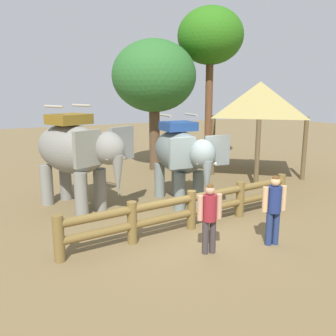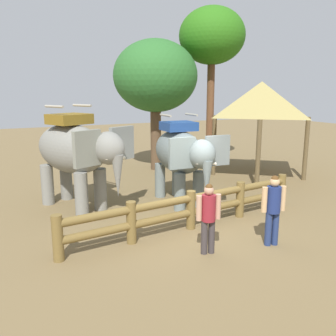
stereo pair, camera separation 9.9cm
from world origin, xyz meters
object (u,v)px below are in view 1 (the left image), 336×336
at_px(elephant_near_left, 76,152).
at_px(tourist_woman_in_black, 274,205).
at_px(elephant_center, 181,155).
at_px(tourist_man_in_blue, 210,214).
at_px(tree_far_left, 210,38).
at_px(tree_back_center, 154,77).
at_px(thatched_shelter, 260,100).
at_px(log_fence, 191,207).

xyz_separation_m(elephant_near_left, tourist_woman_in_black, (3.53, -4.83, -0.82)).
relative_size(elephant_center, tourist_man_in_blue, 2.07).
relative_size(elephant_near_left, tree_far_left, 0.51).
height_order(tree_far_left, tree_back_center, tree_far_left).
distance_m(tourist_man_in_blue, thatched_shelter, 8.25).
height_order(tourist_woman_in_black, tourist_man_in_blue, tourist_woman_in_black).
bearing_deg(thatched_shelter, tourist_woman_in_black, -127.14).
bearing_deg(tourist_man_in_blue, log_fence, 74.83).
xyz_separation_m(log_fence, tree_far_left, (5.24, 7.31, 5.47)).
xyz_separation_m(elephant_near_left, tree_back_center, (4.56, 4.17, 2.42)).
relative_size(elephant_near_left, tree_back_center, 0.65).
xyz_separation_m(log_fence, tourist_woman_in_black, (1.21, -1.77, 0.39)).
distance_m(log_fence, tree_back_center, 8.39).
bearing_deg(tourist_man_in_blue, tree_far_left, 57.29).
relative_size(log_fence, elephant_near_left, 1.91).
relative_size(elephant_center, tourist_woman_in_black, 1.98).
bearing_deg(tourist_woman_in_black, tree_back_center, 83.45).
height_order(elephant_near_left, tourist_man_in_blue, elephant_near_left).
bearing_deg(log_fence, tourist_man_in_blue, -105.17).
relative_size(elephant_near_left, elephant_center, 1.12).
height_order(elephant_center, tourist_woman_in_black, elephant_center).
bearing_deg(tree_far_left, tourist_woman_in_black, -113.92).
bearing_deg(tourist_woman_in_black, elephant_center, 96.28).
height_order(log_fence, elephant_near_left, elephant_near_left).
bearing_deg(elephant_center, log_fence, -111.43).
relative_size(log_fence, thatched_shelter, 1.82).
relative_size(tourist_man_in_blue, thatched_shelter, 0.41).
distance_m(elephant_center, tree_back_center, 5.99).
height_order(tourist_man_in_blue, thatched_shelter, thatched_shelter).
bearing_deg(tourist_woman_in_black, thatched_shelter, 52.86).
xyz_separation_m(elephant_center, tourist_man_in_blue, (-1.20, -3.51, -0.69)).
height_order(elephant_near_left, tourist_woman_in_black, elephant_near_left).
distance_m(tourist_man_in_blue, tree_far_left, 11.63).
height_order(log_fence, tree_far_left, tree_far_left).
height_order(log_fence, tourist_woman_in_black, tourist_woman_in_black).
height_order(tourist_man_in_blue, tree_back_center, tree_back_center).
height_order(elephant_center, tree_far_left, tree_far_left).
relative_size(tourist_woman_in_black, tourist_man_in_blue, 1.05).
height_order(elephant_center, tree_back_center, tree_back_center).
distance_m(log_fence, tourist_woman_in_black, 2.18).
relative_size(thatched_shelter, tree_far_left, 0.53).
distance_m(elephant_near_left, tree_far_left, 9.66).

